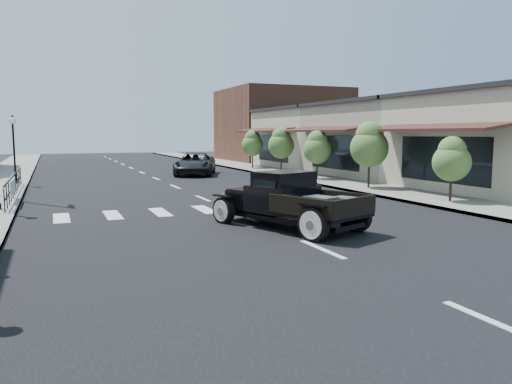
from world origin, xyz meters
name	(u,v)px	position (x,y,z in m)	size (l,w,h in m)	color
ground	(270,228)	(0.00, 0.00, 0.00)	(120.00, 120.00, 0.00)	black
road	(163,182)	(0.00, 15.00, 0.01)	(14.00, 80.00, 0.02)	black
road_markings	(185,191)	(0.00, 10.00, 0.00)	(12.00, 60.00, 0.06)	silver
sidewalk_right	(297,176)	(8.50, 15.00, 0.07)	(3.00, 80.00, 0.15)	gray
storefront_mid	(402,141)	(15.00, 13.00, 2.25)	(10.00, 9.00, 4.50)	gray
storefront_far	(330,139)	(15.00, 22.00, 2.25)	(10.00, 9.00, 4.50)	#BBB09E
far_building_right	(282,126)	(15.50, 32.00, 3.50)	(11.00, 10.00, 7.00)	brown
railing	(14,184)	(-7.30, 10.00, 0.65)	(0.08, 10.00, 1.00)	black
banner	(13,193)	(-7.22, 8.00, 0.45)	(0.04, 2.20, 0.60)	silver
lamp_post_c	(14,149)	(-7.60, 16.00, 1.93)	(0.36, 0.36, 3.55)	black
small_tree_a	(451,170)	(8.30, 1.67, 1.35)	(1.43, 1.43, 2.39)	#4C6E32
small_tree_b	(369,156)	(8.30, 7.01, 1.67)	(1.83, 1.83, 3.05)	#4C6E32
small_tree_c	(317,155)	(8.30, 12.07, 1.48)	(1.59, 1.59, 2.66)	#4C6E32
small_tree_d	(281,151)	(8.30, 16.91, 1.59)	(1.72, 1.72, 2.87)	#4C6E32
small_tree_e	(253,150)	(8.30, 21.98, 1.51)	(1.63, 1.63, 2.72)	#4C6E32
hotrod_pickup	(289,200)	(0.48, -0.26, 0.84)	(2.27, 4.85, 1.68)	black
second_car	(195,164)	(2.91, 18.72, 0.73)	(2.41, 5.23, 1.45)	black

